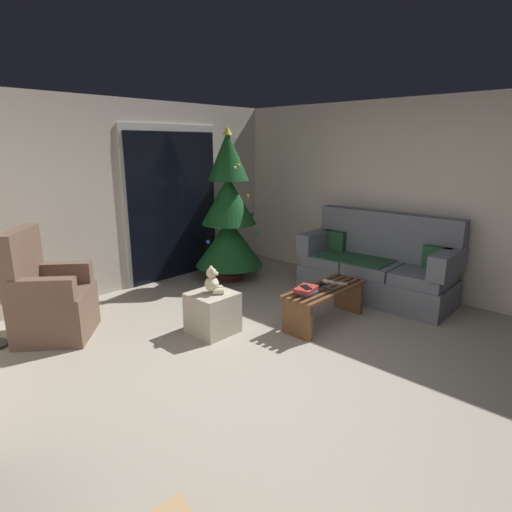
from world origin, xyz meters
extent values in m
plane|color=#9E9384|center=(0.00, 0.00, 0.00)|extent=(7.00, 7.00, 0.00)
cube|color=beige|center=(0.00, 3.06, 1.25)|extent=(5.72, 0.12, 2.50)
cube|color=beige|center=(2.86, 0.00, 1.25)|extent=(0.12, 6.00, 2.50)
cube|color=silver|center=(1.07, 2.99, 1.10)|extent=(1.60, 0.02, 2.20)
cube|color=black|center=(1.07, 2.97, 1.05)|extent=(1.50, 0.02, 2.10)
cube|color=slate|center=(2.25, 0.37, 0.17)|extent=(0.83, 1.93, 0.34)
cube|color=slate|center=(2.25, -0.25, 0.41)|extent=(0.70, 0.63, 0.14)
cube|color=slate|center=(2.23, 0.36, 0.41)|extent=(0.70, 0.63, 0.14)
cube|color=slate|center=(2.21, 0.98, 0.41)|extent=(0.70, 0.63, 0.14)
cube|color=slate|center=(2.55, 0.38, 0.78)|extent=(0.27, 1.91, 0.60)
cube|color=slate|center=(2.28, -0.50, 0.62)|extent=(0.77, 0.23, 0.28)
cube|color=slate|center=(2.22, 1.23, 0.62)|extent=(0.77, 0.23, 0.28)
cube|color=#234C2D|center=(2.20, 0.61, 0.49)|extent=(0.63, 0.92, 0.02)
cube|color=#234C2D|center=(2.44, -0.33, 0.62)|extent=(0.13, 0.32, 0.28)
cube|color=#234C2D|center=(2.38, 1.07, 0.62)|extent=(0.13, 0.32, 0.28)
cube|color=brown|center=(1.14, 0.18, 0.39)|extent=(1.10, 0.05, 0.04)
cube|color=brown|center=(1.14, 0.27, 0.39)|extent=(1.10, 0.05, 0.04)
cube|color=brown|center=(1.14, 0.36, 0.39)|extent=(1.10, 0.05, 0.04)
cube|color=brown|center=(1.14, 0.45, 0.39)|extent=(1.10, 0.05, 0.04)
cube|color=brown|center=(1.14, 0.54, 0.39)|extent=(1.10, 0.05, 0.04)
cube|color=brown|center=(0.65, 0.36, 0.19)|extent=(0.05, 0.36, 0.38)
cube|color=brown|center=(1.63, 0.36, 0.19)|extent=(0.05, 0.36, 0.38)
cube|color=#ADADB2|center=(1.35, 0.31, 0.42)|extent=(0.10, 0.16, 0.02)
cube|color=black|center=(1.13, 0.44, 0.42)|extent=(0.16, 0.09, 0.02)
cube|color=silver|center=(1.32, 0.43, 0.42)|extent=(0.08, 0.16, 0.02)
cube|color=#333338|center=(1.12, 0.30, 0.42)|extent=(0.07, 0.16, 0.02)
cube|color=#285684|center=(0.85, 0.38, 0.43)|extent=(0.21, 0.15, 0.02)
cube|color=#A32D28|center=(0.85, 0.40, 0.46)|extent=(0.29, 0.23, 0.04)
cube|color=black|center=(0.84, 0.40, 0.48)|extent=(0.13, 0.16, 0.01)
cylinder|color=#4C1E19|center=(1.50, 2.28, 0.05)|extent=(0.36, 0.36, 0.10)
cylinder|color=brown|center=(1.50, 2.28, 0.16)|extent=(0.08, 0.08, 0.12)
cone|color=#14471E|center=(1.50, 2.28, 0.56)|extent=(0.98, 0.98, 0.67)
cone|color=#14471E|center=(1.50, 2.28, 1.17)|extent=(0.78, 0.78, 0.67)
cone|color=#14471E|center=(1.50, 2.28, 1.77)|extent=(0.58, 0.58, 0.67)
sphere|color=blue|center=(1.80, 2.12, 0.95)|extent=(0.06, 0.06, 0.06)
sphere|color=white|center=(1.45, 2.10, 1.62)|extent=(0.06, 0.06, 0.06)
sphere|color=gold|center=(1.73, 2.11, 1.22)|extent=(0.06, 0.06, 0.06)
sphere|color=#1E8C33|center=(1.66, 2.24, 1.73)|extent=(0.06, 0.06, 0.06)
sphere|color=gold|center=(1.52, 2.10, 1.65)|extent=(0.06, 0.06, 0.06)
sphere|color=#1E8C33|center=(1.77, 1.98, 0.68)|extent=(0.06, 0.06, 0.06)
sphere|color=#1E8C33|center=(1.57, 2.47, 1.57)|extent=(0.06, 0.06, 0.06)
sphere|color=#B233A5|center=(1.85, 2.45, 0.78)|extent=(0.06, 0.06, 0.06)
sphere|color=blue|center=(1.09, 2.26, 0.64)|extent=(0.06, 0.06, 0.06)
sphere|color=#1E8C33|center=(1.81, 2.12, 0.93)|extent=(0.06, 0.06, 0.06)
sphere|color=#B233A5|center=(1.63, 2.36, 1.80)|extent=(0.06, 0.06, 0.06)
cone|color=#EAD14C|center=(1.50, 2.28, 2.11)|extent=(0.14, 0.14, 0.12)
cube|color=brown|center=(-1.03, 2.17, 0.16)|extent=(0.96, 0.96, 0.31)
cube|color=brown|center=(-1.03, 2.17, 0.40)|extent=(0.96, 0.96, 0.18)
cube|color=brown|center=(-1.24, 2.34, 0.81)|extent=(0.57, 0.62, 0.64)
cube|color=brown|center=(-0.84, 2.37, 0.60)|extent=(0.53, 0.48, 0.22)
cube|color=brown|center=(-1.20, 1.94, 0.60)|extent=(0.53, 0.48, 0.22)
cube|color=#B2A893|center=(0.14, 1.08, 0.22)|extent=(0.44, 0.44, 0.43)
cylinder|color=beige|center=(0.21, 1.09, 0.46)|extent=(0.13, 0.12, 0.06)
cylinder|color=beige|center=(0.16, 1.00, 0.46)|extent=(0.13, 0.12, 0.06)
sphere|color=beige|center=(0.14, 1.08, 0.53)|extent=(0.15, 0.15, 0.15)
sphere|color=beige|center=(0.14, 1.08, 0.65)|extent=(0.11, 0.11, 0.11)
sphere|color=#F4E5C1|center=(0.18, 1.05, 0.64)|extent=(0.04, 0.04, 0.04)
sphere|color=beige|center=(0.16, 1.11, 0.70)|extent=(0.04, 0.04, 0.04)
sphere|color=beige|center=(0.11, 1.05, 0.70)|extent=(0.04, 0.04, 0.04)
sphere|color=beige|center=(0.19, 1.13, 0.54)|extent=(0.06, 0.06, 0.06)
sphere|color=beige|center=(0.11, 1.01, 0.54)|extent=(0.06, 0.06, 0.06)
camera|label=1|loc=(-2.55, -2.11, 1.93)|focal=29.71mm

